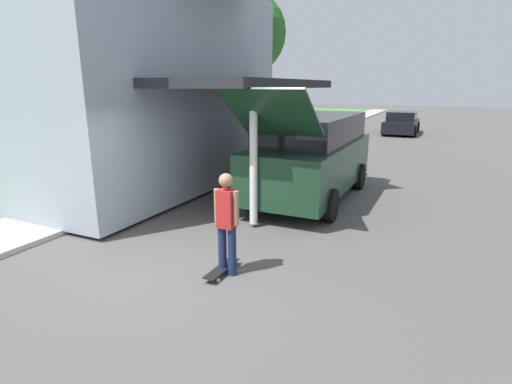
{
  "coord_description": "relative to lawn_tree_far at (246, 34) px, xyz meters",
  "views": [
    {
      "loc": [
        3.84,
        -4.77,
        2.83
      ],
      "look_at": [
        0.74,
        1.78,
        0.9
      ],
      "focal_mm": 28.0,
      "sensor_mm": 36.0,
      "label": 1
    }
  ],
  "objects": [
    {
      "name": "lawn_tree_far",
      "position": [
        0.0,
        0.0,
        0.0
      ],
      "size": [
        3.86,
        3.86,
        7.14
      ],
      "color": "brown",
      "rests_on": "lawn"
    },
    {
      "name": "skateboarder",
      "position": [
        6.34,
        -13.33,
        -4.39
      ],
      "size": [
        0.41,
        0.21,
        1.6
      ],
      "color": "#192347",
      "rests_on": "ground_plane"
    },
    {
      "name": "house",
      "position": [
        -1.82,
        -9.21,
        -0.77
      ],
      "size": [
        13.65,
        8.9,
        8.5
      ],
      "color": "#99A3B2",
      "rests_on": "lawn"
    },
    {
      "name": "lawn",
      "position": [
        -2.67,
        -7.51,
        -5.22
      ],
      "size": [
        10.0,
        80.0,
        0.08
      ],
      "color": "#478E38",
      "rests_on": "ground_plane"
    },
    {
      "name": "skateboard",
      "position": [
        6.26,
        -13.37,
        -5.18
      ],
      "size": [
        0.2,
        0.83,
        0.1
      ],
      "color": "black",
      "rests_on": "ground_plane"
    },
    {
      "name": "ground_plane",
      "position": [
        5.33,
        -13.51,
        -5.26
      ],
      "size": [
        120.0,
        120.0,
        0.0
      ],
      "primitive_type": "plane",
      "color": "#54514F"
    },
    {
      "name": "car_down_street",
      "position": [
        6.71,
        7.61,
        -4.63
      ],
      "size": [
        1.92,
        4.17,
        1.35
      ],
      "color": "black",
      "rests_on": "ground_plane"
    },
    {
      "name": "suv_parked",
      "position": [
        6.18,
        -8.63,
        -4.12
      ],
      "size": [
        2.09,
        5.76,
        2.81
      ],
      "color": "#193823",
      "rests_on": "ground_plane"
    },
    {
      "name": "sidewalk",
      "position": [
        1.73,
        -7.51,
        -5.21
      ],
      "size": [
        1.8,
        80.0,
        0.1
      ],
      "color": "#ADA89E",
      "rests_on": "ground_plane"
    }
  ]
}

